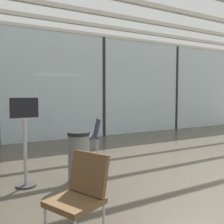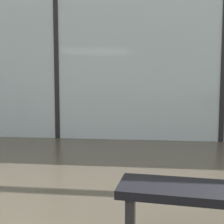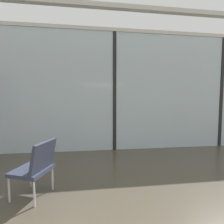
{
  "view_description": "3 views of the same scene",
  "coord_description": "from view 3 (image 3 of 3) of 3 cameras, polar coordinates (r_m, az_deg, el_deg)",
  "views": [
    {
      "loc": [
        -4.31,
        -2.9,
        1.5
      ],
      "look_at": [
        1.2,
        6.67,
        0.71
      ],
      "focal_mm": 41.08,
      "sensor_mm": 36.0,
      "label": 1
    },
    {
      "loc": [
        1.91,
        -0.83,
        1.16
      ],
      "look_at": [
        1.39,
        3.65,
        0.74
      ],
      "focal_mm": 45.0,
      "sensor_mm": 36.0,
      "label": 2
    },
    {
      "loc": [
        -0.64,
        0.62,
        1.45
      ],
      "look_at": [
        -0.06,
        5.31,
        1.14
      ],
      "focal_mm": 24.66,
      "sensor_mm": 36.0,
      "label": 3
    }
  ],
  "objects": [
    {
      "name": "glass_curtain_wall",
      "position": [
        4.63,
        0.87,
        7.4
      ],
      "size": [
        14.0,
        0.08,
        3.49
      ],
      "primitive_type": "cube",
      "color": "silver",
      "rests_on": "ground"
    },
    {
      "name": "window_mullion_1",
      "position": [
        4.63,
        0.87,
        7.4
      ],
      "size": [
        0.1,
        0.12,
        3.49
      ],
      "primitive_type": "cube",
      "color": "black",
      "rests_on": "ground"
    },
    {
      "name": "window_mullion_2",
      "position": [
        6.18,
        35.21,
        5.8
      ],
      "size": [
        0.1,
        0.12,
        3.49
      ],
      "primitive_type": "cube",
      "color": "black",
      "rests_on": "ground"
    },
    {
      "name": "parked_airplane",
      "position": [
        9.5,
        1.93,
        8.1
      ],
      "size": [
        14.44,
        4.34,
        4.34
      ],
      "color": "silver",
      "rests_on": "ground"
    },
    {
      "name": "lounge_chair_0",
      "position": [
        2.72,
        -26.18,
        -17.22
      ],
      "size": [
        0.66,
        0.63,
        0.87
      ],
      "rotation": [
        0.0,
        0.0,
        4.37
      ],
      "color": "#33384C",
      "rests_on": "ground"
    }
  ]
}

